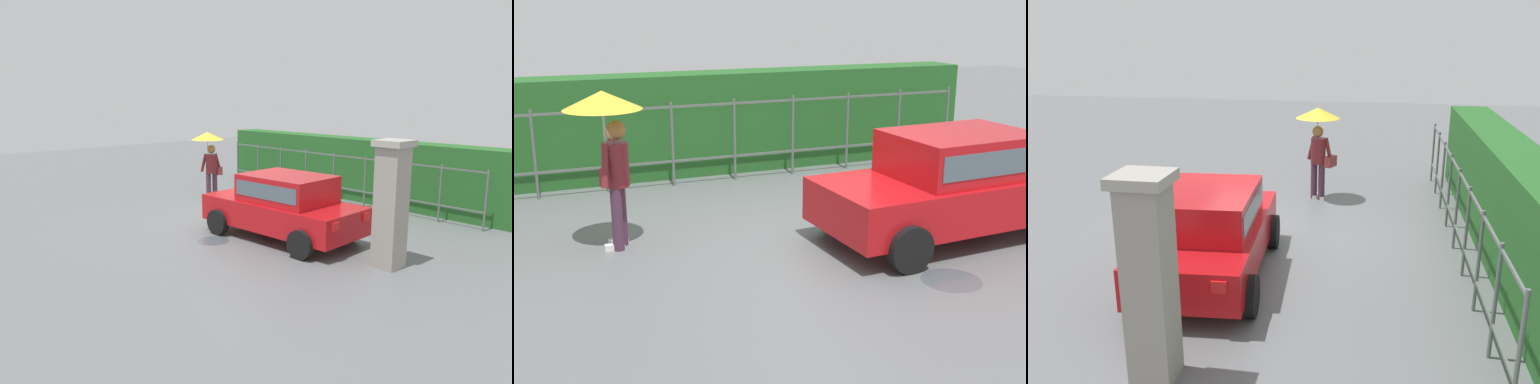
{
  "view_description": "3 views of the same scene",
  "coord_description": "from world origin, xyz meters",
  "views": [
    {
      "loc": [
        9.34,
        -8.18,
        3.21
      ],
      "look_at": [
        -0.06,
        0.2,
        0.7
      ],
      "focal_mm": 34.03,
      "sensor_mm": 36.0,
      "label": 1
    },
    {
      "loc": [
        -3.76,
        -7.85,
        3.19
      ],
      "look_at": [
        -0.59,
        0.22,
        0.67
      ],
      "focal_mm": 46.18,
      "sensor_mm": 36.0,
      "label": 2
    },
    {
      "loc": [
        9.51,
        1.89,
        3.85
      ],
      "look_at": [
        -0.09,
        0.25,
        0.9
      ],
      "focal_mm": 38.12,
      "sensor_mm": 36.0,
      "label": 3
    }
  ],
  "objects": [
    {
      "name": "fence_section",
      "position": [
        -0.04,
        3.38,
        0.82
      ],
      "size": [
        9.31,
        0.05,
        1.5
      ],
      "color": "#59605B",
      "rests_on": "ground"
    },
    {
      "name": "ground_plane",
      "position": [
        0.0,
        0.0,
        0.0
      ],
      "size": [
        40.0,
        40.0,
        0.0
      ],
      "primitive_type": "plane",
      "color": "slate"
    },
    {
      "name": "car",
      "position": [
        1.8,
        -0.62,
        0.8
      ],
      "size": [
        3.82,
        2.05,
        1.48
      ],
      "rotation": [
        0.0,
        0.0,
        3.2
      ],
      "color": "#B71116",
      "rests_on": "ground"
    },
    {
      "name": "gate_pillar",
      "position": [
        4.45,
        -0.46,
        1.24
      ],
      "size": [
        0.6,
        0.6,
        2.42
      ],
      "color": "gray",
      "rests_on": "ground"
    },
    {
      "name": "pedestrian",
      "position": [
        -2.67,
        0.61,
        1.6
      ],
      "size": [
        1.0,
        1.0,
        2.12
      ],
      "rotation": [
        0.0,
        0.0,
        2.74
      ],
      "color": "#47283D",
      "rests_on": "ground"
    },
    {
      "name": "hedge_row",
      "position": [
        -0.04,
        4.24,
        0.95
      ],
      "size": [
        10.26,
        0.9,
        1.9
      ],
      "primitive_type": "cube",
      "color": "#235B23",
      "rests_on": "ground"
    },
    {
      "name": "puddle_near",
      "position": [
        0.88,
        -1.93,
        0.0
      ],
      "size": [
        0.72,
        0.72,
        0.0
      ],
      "primitive_type": "cylinder",
      "color": "#4C545B",
      "rests_on": "ground"
    }
  ]
}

